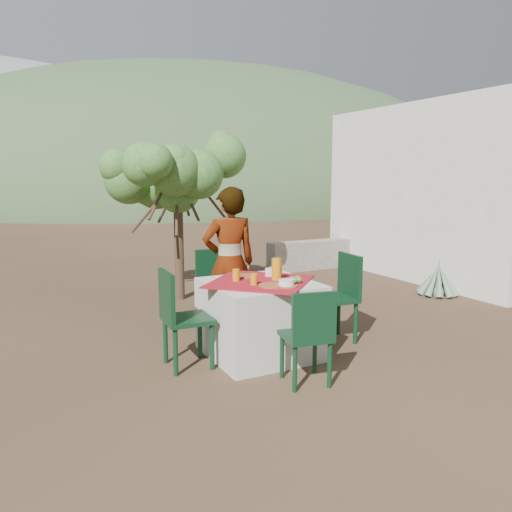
# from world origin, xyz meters

# --- Properties ---
(ground) EXTENTS (160.00, 160.00, 0.00)m
(ground) POSITION_xyz_m (0.00, 0.00, 0.00)
(ground) COLOR #362118
(ground) RESTS_ON ground
(table) EXTENTS (1.30, 1.30, 0.76)m
(table) POSITION_xyz_m (0.13, -0.34, 0.38)
(table) COLOR silver
(table) RESTS_ON ground
(chair_far) EXTENTS (0.45, 0.45, 0.93)m
(chair_far) POSITION_xyz_m (0.11, 0.77, 0.51)
(chair_far) COLOR black
(chair_far) RESTS_ON ground
(chair_near) EXTENTS (0.46, 0.46, 0.85)m
(chair_near) POSITION_xyz_m (0.14, -1.22, 0.47)
(chair_near) COLOR black
(chair_near) RESTS_ON ground
(chair_left) EXTENTS (0.45, 0.45, 0.94)m
(chair_left) POSITION_xyz_m (-0.71, -0.32, 0.52)
(chair_left) COLOR black
(chair_left) RESTS_ON ground
(chair_right) EXTENTS (0.49, 0.49, 0.96)m
(chair_right) POSITION_xyz_m (1.11, -0.34, 0.53)
(chair_right) COLOR black
(chair_right) RESTS_ON ground
(person) EXTENTS (0.65, 0.46, 1.68)m
(person) POSITION_xyz_m (0.10, 0.35, 0.84)
(person) COLOR #8C6651
(person) RESTS_ON ground
(shrub_tree) EXTENTS (1.81, 1.77, 2.13)m
(shrub_tree) POSITION_xyz_m (0.21, 2.30, 1.68)
(shrub_tree) COLOR #4C3126
(shrub_tree) RESTS_ON ground
(agave) EXTENTS (0.62, 0.62, 0.66)m
(agave) POSITION_xyz_m (3.71, 0.68, 0.22)
(agave) COLOR slate
(agave) RESTS_ON ground
(guesthouse) EXTENTS (3.20, 4.20, 3.00)m
(guesthouse) POSITION_xyz_m (5.60, 1.80, 1.50)
(guesthouse) COLOR white
(guesthouse) RESTS_ON ground
(stone_wall) EXTENTS (2.60, 0.35, 0.55)m
(stone_wall) POSITION_xyz_m (3.60, 3.40, 0.28)
(stone_wall) COLOR gray
(stone_wall) RESTS_ON ground
(hill_near_right) EXTENTS (48.00, 48.00, 20.00)m
(hill_near_right) POSITION_xyz_m (12.00, 36.00, 0.00)
(hill_near_right) COLOR #324D2B
(hill_near_right) RESTS_ON ground
(hill_far_right) EXTENTS (36.00, 36.00, 14.00)m
(hill_far_right) POSITION_xyz_m (28.00, 46.00, 0.00)
(hill_far_right) COLOR slate
(hill_far_right) RESTS_ON ground
(plate_far) EXTENTS (0.23, 0.23, 0.01)m
(plate_far) POSITION_xyz_m (0.09, -0.08, 0.77)
(plate_far) COLOR brown
(plate_far) RESTS_ON table
(plate_near) EXTENTS (0.26, 0.26, 0.01)m
(plate_near) POSITION_xyz_m (0.12, -0.60, 0.77)
(plate_near) COLOR brown
(plate_near) RESTS_ON table
(glass_far) EXTENTS (0.07, 0.07, 0.12)m
(glass_far) POSITION_xyz_m (-0.08, -0.23, 0.82)
(glass_far) COLOR orange
(glass_far) RESTS_ON table
(glass_near) EXTENTS (0.07, 0.07, 0.11)m
(glass_near) POSITION_xyz_m (-0.01, -0.47, 0.82)
(glass_near) COLOR orange
(glass_near) RESTS_ON table
(juice_pitcher) EXTENTS (0.10, 0.10, 0.22)m
(juice_pitcher) POSITION_xyz_m (0.30, -0.37, 0.87)
(juice_pitcher) COLOR orange
(juice_pitcher) RESTS_ON table
(bowl_plate) EXTENTS (0.22, 0.22, 0.01)m
(bowl_plate) POSITION_xyz_m (0.23, -0.68, 0.77)
(bowl_plate) COLOR brown
(bowl_plate) RESTS_ON table
(white_bowl) EXTENTS (0.15, 0.15, 0.05)m
(white_bowl) POSITION_xyz_m (0.23, -0.68, 0.80)
(white_bowl) COLOR white
(white_bowl) RESTS_ON bowl_plate
(jar_left) EXTENTS (0.06, 0.06, 0.10)m
(jar_left) POSITION_xyz_m (0.39, -0.26, 0.81)
(jar_left) COLOR #BD6A21
(jar_left) RESTS_ON table
(jar_right) EXTENTS (0.05, 0.05, 0.09)m
(jar_right) POSITION_xyz_m (0.38, -0.13, 0.81)
(jar_right) COLOR #BD6A21
(jar_right) RESTS_ON table
(napkin_holder) EXTENTS (0.08, 0.06, 0.09)m
(napkin_holder) POSITION_xyz_m (0.31, -0.18, 0.81)
(napkin_holder) COLOR white
(napkin_holder) RESTS_ON table
(fruit_cluster) EXTENTS (0.13, 0.12, 0.06)m
(fruit_cluster) POSITION_xyz_m (0.40, -0.58, 0.79)
(fruit_cluster) COLOR #508831
(fruit_cluster) RESTS_ON table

